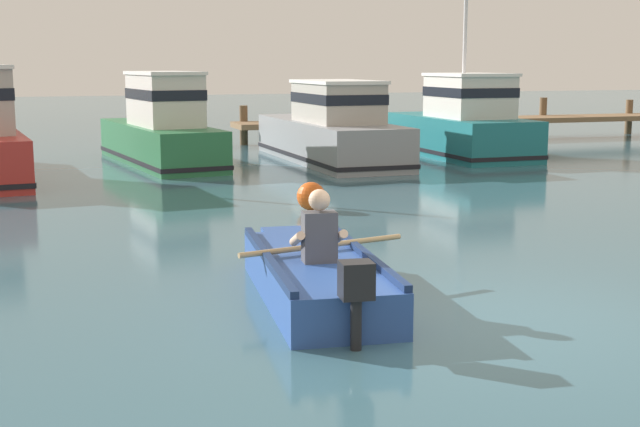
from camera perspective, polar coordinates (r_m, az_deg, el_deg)
The scene contains 7 objects.
ground_plane at distance 8.63m, azimuth 11.04°, elevation -6.84°, with size 120.00×120.00×0.00m, color #386070.
wooden_dock at distance 28.12m, azimuth 9.11°, elevation 5.98°, with size 14.47×1.64×1.29m.
rowboat_with_person at distance 9.18m, azimuth -0.33°, elevation -4.02°, with size 1.97×3.73×1.19m.
moored_boat_green at distance 21.60m, azimuth -10.29°, elevation 5.36°, with size 2.46×6.05×2.24m.
moored_boat_grey at distance 21.83m, azimuth 0.76°, elevation 5.39°, with size 2.10×6.50×2.02m.
moored_boat_teal at distance 23.35m, azimuth 9.28°, elevation 5.69°, with size 2.18×5.16×4.87m.
mooring_buoy at distance 14.62m, azimuth -0.59°, elevation 1.13°, with size 0.48×0.48×0.48m, color #E55919.
Camera 1 is at (-4.05, -7.21, 2.45)m, focal length 49.11 mm.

